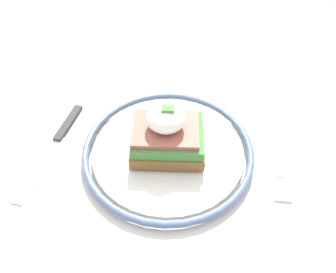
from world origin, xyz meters
TOP-DOWN VIEW (x-y plane):
  - dining_table at (0.00, 0.00)m, footprint 0.89×0.91m
  - plate at (-0.04, -0.00)m, footprint 0.24×0.24m
  - sandwich at (-0.03, -0.00)m, footprint 0.10×0.11m
  - fork at (-0.19, 0.01)m, footprint 0.03×0.15m
  - knife at (0.13, -0.02)m, footprint 0.05×0.18m

SIDE VIEW (x-z plane):
  - dining_table at x=0.00m, z-range 0.25..0.97m
  - fork at x=-0.19m, z-range 0.72..0.73m
  - knife at x=0.13m, z-range 0.72..0.73m
  - plate at x=-0.04m, z-range 0.72..0.74m
  - sandwich at x=-0.03m, z-range 0.72..0.80m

